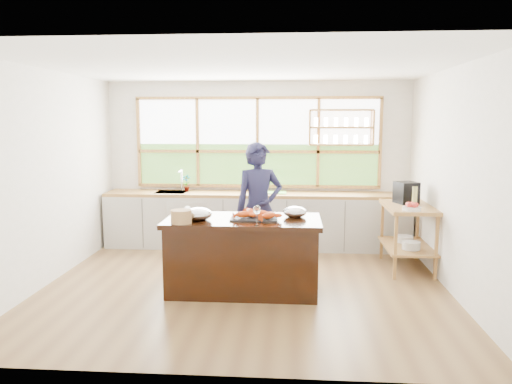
# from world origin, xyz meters

# --- Properties ---
(ground_plane) EXTENTS (5.00, 5.00, 0.00)m
(ground_plane) POSITION_xyz_m (0.00, 0.00, 0.00)
(ground_plane) COLOR brown
(room_shell) EXTENTS (5.02, 4.52, 2.71)m
(room_shell) POSITION_xyz_m (0.02, 0.51, 1.75)
(room_shell) COLOR silver
(room_shell) RESTS_ON ground_plane
(back_counter) EXTENTS (4.90, 0.63, 0.90)m
(back_counter) POSITION_xyz_m (-0.02, 1.94, 0.45)
(back_counter) COLOR #AFADA4
(back_counter) RESTS_ON ground_plane
(right_shelf_unit) EXTENTS (0.62, 1.10, 0.90)m
(right_shelf_unit) POSITION_xyz_m (2.19, 0.89, 0.60)
(right_shelf_unit) COLOR #9E6D33
(right_shelf_unit) RESTS_ON ground_plane
(island) EXTENTS (1.85, 0.90, 0.90)m
(island) POSITION_xyz_m (0.00, -0.20, 0.45)
(island) COLOR black
(island) RESTS_ON ground_plane
(cook) EXTENTS (0.75, 0.61, 1.78)m
(cook) POSITION_xyz_m (0.14, 0.55, 0.89)
(cook) COLOR #1A1937
(cook) RESTS_ON ground_plane
(potted_plant) EXTENTS (0.17, 0.14, 0.28)m
(potted_plant) POSITION_xyz_m (-1.16, 2.00, 1.04)
(potted_plant) COLOR slate
(potted_plant) RESTS_ON back_counter
(cutting_board) EXTENTS (0.40, 0.30, 0.01)m
(cutting_board) POSITION_xyz_m (0.29, 1.94, 0.91)
(cutting_board) COLOR #66C143
(cutting_board) RESTS_ON back_counter
(espresso_machine) EXTENTS (0.35, 0.36, 0.31)m
(espresso_machine) POSITION_xyz_m (2.19, 1.07, 1.05)
(espresso_machine) COLOR black
(espresso_machine) RESTS_ON right_shelf_unit
(wine_bottle) EXTENTS (0.09, 0.09, 0.28)m
(wine_bottle) POSITION_xyz_m (2.24, 0.79, 1.04)
(wine_bottle) COLOR #A3A657
(wine_bottle) RESTS_ON right_shelf_unit
(fruit_bowl) EXTENTS (0.24, 0.24, 0.11)m
(fruit_bowl) POSITION_xyz_m (2.14, 0.50, 0.94)
(fruit_bowl) COLOR silver
(fruit_bowl) RESTS_ON right_shelf_unit
(slate_board) EXTENTS (0.55, 0.40, 0.02)m
(slate_board) POSITION_xyz_m (0.13, -0.20, 0.91)
(slate_board) COLOR black
(slate_board) RESTS_ON island
(lobster_pile) EXTENTS (0.52, 0.44, 0.08)m
(lobster_pile) POSITION_xyz_m (0.16, -0.20, 0.96)
(lobster_pile) COLOR #C64813
(lobster_pile) RESTS_ON slate_board
(mixing_bowl_left) EXTENTS (0.32, 0.32, 0.16)m
(mixing_bowl_left) POSITION_xyz_m (-0.52, -0.30, 0.97)
(mixing_bowl_left) COLOR silver
(mixing_bowl_left) RESTS_ON island
(mixing_bowl_right) EXTENTS (0.28, 0.28, 0.14)m
(mixing_bowl_right) POSITION_xyz_m (0.62, -0.04, 0.96)
(mixing_bowl_right) COLOR silver
(mixing_bowl_right) RESTS_ON island
(wine_glass) EXTENTS (0.08, 0.08, 0.22)m
(wine_glass) POSITION_xyz_m (0.19, -0.55, 1.06)
(wine_glass) COLOR white
(wine_glass) RESTS_ON island
(wicker_basket) EXTENTS (0.24, 0.24, 0.15)m
(wicker_basket) POSITION_xyz_m (-0.68, -0.51, 0.98)
(wicker_basket) COLOR #A27E4D
(wicker_basket) RESTS_ON island
(parchment_roll) EXTENTS (0.11, 0.31, 0.08)m
(parchment_roll) POSITION_xyz_m (-0.74, 0.05, 0.94)
(parchment_roll) COLOR silver
(parchment_roll) RESTS_ON island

